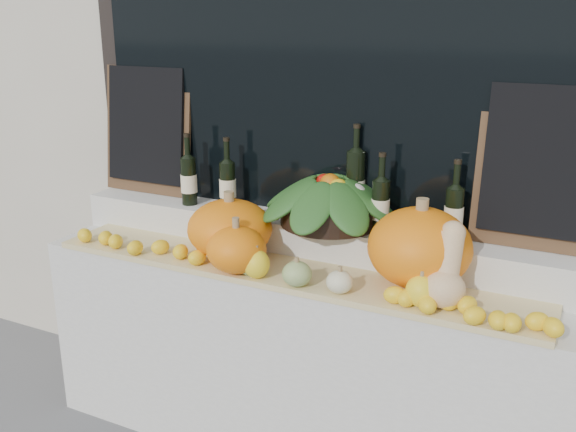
{
  "coord_description": "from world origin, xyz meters",
  "views": [
    {
      "loc": [
        1.1,
        -0.76,
        1.9
      ],
      "look_at": [
        0.0,
        1.45,
        1.12
      ],
      "focal_mm": 40.0,
      "sensor_mm": 36.0,
      "label": 1
    }
  ],
  "objects_px": {
    "pumpkin_right": "(420,248)",
    "pumpkin_left": "(230,229)",
    "produce_bowl": "(330,200)",
    "wine_bottle_tall": "(355,186)",
    "butternut_squash": "(446,273)"
  },
  "relations": [
    {
      "from": "butternut_squash",
      "to": "wine_bottle_tall",
      "type": "bearing_deg",
      "value": 143.29
    },
    {
      "from": "pumpkin_left",
      "to": "wine_bottle_tall",
      "type": "height_order",
      "value": "wine_bottle_tall"
    },
    {
      "from": "produce_bowl",
      "to": "pumpkin_right",
      "type": "bearing_deg",
      "value": -20.73
    },
    {
      "from": "pumpkin_right",
      "to": "pumpkin_left",
      "type": "bearing_deg",
      "value": -176.22
    },
    {
      "from": "pumpkin_right",
      "to": "wine_bottle_tall",
      "type": "relative_size",
      "value": 0.93
    },
    {
      "from": "pumpkin_right",
      "to": "wine_bottle_tall",
      "type": "distance_m",
      "value": 0.45
    },
    {
      "from": "pumpkin_left",
      "to": "pumpkin_right",
      "type": "xyz_separation_m",
      "value": [
        0.81,
        0.05,
        0.03
      ]
    },
    {
      "from": "butternut_squash",
      "to": "wine_bottle_tall",
      "type": "height_order",
      "value": "wine_bottle_tall"
    },
    {
      "from": "butternut_squash",
      "to": "wine_bottle_tall",
      "type": "distance_m",
      "value": 0.63
    },
    {
      "from": "pumpkin_left",
      "to": "pumpkin_right",
      "type": "bearing_deg",
      "value": 3.78
    },
    {
      "from": "pumpkin_right",
      "to": "wine_bottle_tall",
      "type": "xyz_separation_m",
      "value": [
        -0.35,
        0.24,
        0.14
      ]
    },
    {
      "from": "pumpkin_right",
      "to": "butternut_squash",
      "type": "bearing_deg",
      "value": -43.38
    },
    {
      "from": "produce_bowl",
      "to": "wine_bottle_tall",
      "type": "xyz_separation_m",
      "value": [
        0.08,
        0.07,
        0.05
      ]
    },
    {
      "from": "pumpkin_left",
      "to": "pumpkin_right",
      "type": "distance_m",
      "value": 0.81
    },
    {
      "from": "produce_bowl",
      "to": "wine_bottle_tall",
      "type": "distance_m",
      "value": 0.12
    }
  ]
}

